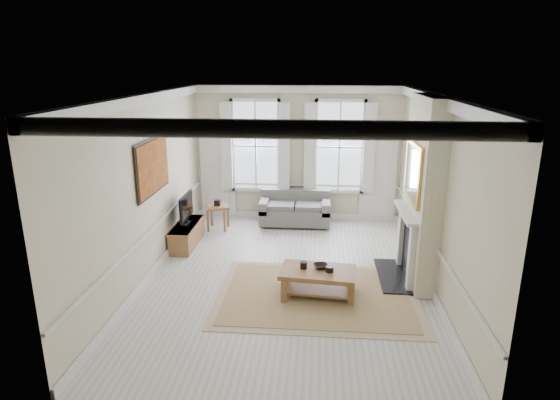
# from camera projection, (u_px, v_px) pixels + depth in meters

# --- Properties ---
(floor) EXTENTS (7.20, 7.20, 0.00)m
(floor) POSITION_uv_depth(u_px,v_px,m) (287.00, 278.00, 8.86)
(floor) COLOR #B7B5AD
(floor) RESTS_ON ground
(ceiling) EXTENTS (7.20, 7.20, 0.00)m
(ceiling) POSITION_uv_depth(u_px,v_px,m) (288.00, 95.00, 7.90)
(ceiling) COLOR white
(ceiling) RESTS_ON back_wall
(back_wall) EXTENTS (5.20, 0.00, 5.20)m
(back_wall) POSITION_uv_depth(u_px,v_px,m) (297.00, 154.00, 11.82)
(back_wall) COLOR beige
(back_wall) RESTS_ON floor
(left_wall) EXTENTS (0.00, 7.20, 7.20)m
(left_wall) POSITION_uv_depth(u_px,v_px,m) (147.00, 188.00, 8.59)
(left_wall) COLOR beige
(left_wall) RESTS_ON floor
(right_wall) EXTENTS (0.00, 7.20, 7.20)m
(right_wall) POSITION_uv_depth(u_px,v_px,m) (436.00, 195.00, 8.17)
(right_wall) COLOR beige
(right_wall) RESTS_ON floor
(window_left) EXTENTS (1.26, 0.20, 2.20)m
(window_left) POSITION_uv_depth(u_px,v_px,m) (256.00, 146.00, 11.80)
(window_left) COLOR #B2BCC6
(window_left) RESTS_ON back_wall
(window_right) EXTENTS (1.26, 0.20, 2.20)m
(window_right) POSITION_uv_depth(u_px,v_px,m) (339.00, 147.00, 11.63)
(window_right) COLOR #B2BCC6
(window_right) RESTS_ON back_wall
(door_left) EXTENTS (0.90, 0.08, 2.30)m
(door_left) POSITION_uv_depth(u_px,v_px,m) (218.00, 174.00, 12.10)
(door_left) COLOR silver
(door_left) RESTS_ON floor
(door_right) EXTENTS (0.90, 0.08, 2.30)m
(door_right) POSITION_uv_depth(u_px,v_px,m) (378.00, 177.00, 11.78)
(door_right) COLOR silver
(door_right) RESTS_ON floor
(painting) EXTENTS (0.05, 1.66, 1.06)m
(painting) POSITION_uv_depth(u_px,v_px,m) (153.00, 166.00, 8.77)
(painting) COLOR #A2671B
(painting) RESTS_ON left_wall
(chimney_breast) EXTENTS (0.35, 1.70, 3.38)m
(chimney_breast) POSITION_uv_depth(u_px,v_px,m) (423.00, 192.00, 8.38)
(chimney_breast) COLOR beige
(chimney_breast) RESTS_ON floor
(hearth) EXTENTS (0.55, 1.50, 0.05)m
(hearth) POSITION_uv_depth(u_px,v_px,m) (393.00, 276.00, 8.89)
(hearth) COLOR black
(hearth) RESTS_ON floor
(fireplace) EXTENTS (0.21, 1.45, 1.33)m
(fireplace) POSITION_uv_depth(u_px,v_px,m) (406.00, 242.00, 8.67)
(fireplace) COLOR silver
(fireplace) RESTS_ON floor
(mirror) EXTENTS (0.06, 1.26, 1.06)m
(mirror) POSITION_uv_depth(u_px,v_px,m) (412.00, 172.00, 8.30)
(mirror) COLOR gold
(mirror) RESTS_ON chimney_breast
(sofa) EXTENTS (1.73, 0.84, 0.83)m
(sofa) POSITION_uv_depth(u_px,v_px,m) (295.00, 211.00, 11.74)
(sofa) COLOR #61615F
(sofa) RESTS_ON floor
(side_table) EXTENTS (0.63, 0.63, 0.59)m
(side_table) POSITION_uv_depth(u_px,v_px,m) (218.00, 210.00, 11.35)
(side_table) COLOR brown
(side_table) RESTS_ON floor
(rug) EXTENTS (3.50, 2.60, 0.02)m
(rug) POSITION_uv_depth(u_px,v_px,m) (317.00, 295.00, 8.19)
(rug) COLOR #98764E
(rug) RESTS_ON floor
(coffee_table) EXTENTS (1.36, 0.88, 0.48)m
(coffee_table) POSITION_uv_depth(u_px,v_px,m) (318.00, 274.00, 8.08)
(coffee_table) COLOR brown
(coffee_table) RESTS_ON rug
(ceramic_pot_a) EXTENTS (0.12, 0.12, 0.12)m
(ceramic_pot_a) POSITION_uv_depth(u_px,v_px,m) (304.00, 265.00, 8.11)
(ceramic_pot_a) COLOR black
(ceramic_pot_a) RESTS_ON coffee_table
(ceramic_pot_b) EXTENTS (0.14, 0.14, 0.10)m
(ceramic_pot_b) POSITION_uv_depth(u_px,v_px,m) (330.00, 269.00, 7.98)
(ceramic_pot_b) COLOR black
(ceramic_pot_b) RESTS_ON coffee_table
(bowl) EXTENTS (0.33, 0.33, 0.06)m
(bowl) POSITION_uv_depth(u_px,v_px,m) (321.00, 266.00, 8.14)
(bowl) COLOR black
(bowl) RESTS_ON coffee_table
(tv_stand) EXTENTS (0.44, 1.38, 0.49)m
(tv_stand) POSITION_uv_depth(u_px,v_px,m) (187.00, 235.00, 10.39)
(tv_stand) COLOR brown
(tv_stand) RESTS_ON floor
(tv) EXTENTS (0.08, 0.90, 0.68)m
(tv) POSITION_uv_depth(u_px,v_px,m) (186.00, 207.00, 10.21)
(tv) COLOR black
(tv) RESTS_ON tv_stand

